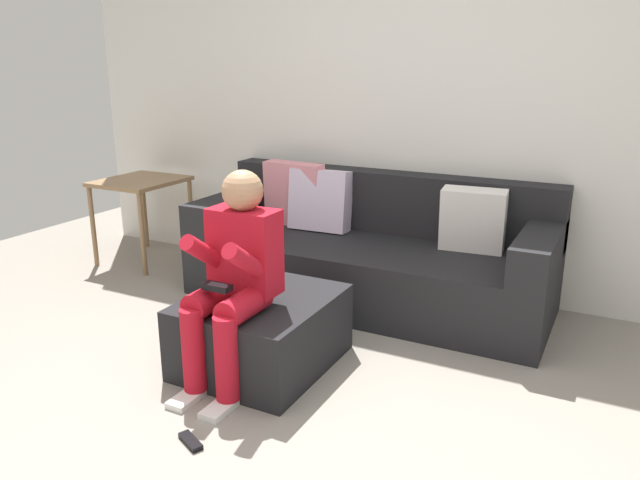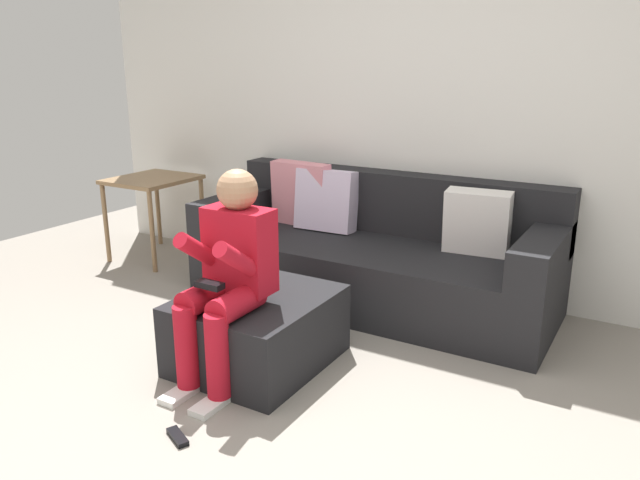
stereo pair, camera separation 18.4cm
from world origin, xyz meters
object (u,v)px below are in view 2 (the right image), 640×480
(ottoman, at_px, (258,330))
(person_seated, at_px, (227,272))
(couch_sectional, at_px, (373,254))
(remote_near_ottoman, at_px, (178,436))
(side_table, at_px, (153,189))

(ottoman, xyz_separation_m, person_seated, (-0.02, -0.20, 0.38))
(couch_sectional, distance_m, remote_near_ottoman, 1.88)
(couch_sectional, distance_m, person_seated, 1.35)
(couch_sectional, relative_size, remote_near_ottoman, 16.16)
(ottoman, height_order, person_seated, person_seated)
(couch_sectional, height_order, person_seated, person_seated)
(side_table, xyz_separation_m, remote_near_ottoman, (1.89, -1.79, -0.55))
(couch_sectional, bearing_deg, remote_near_ottoman, -90.59)
(side_table, bearing_deg, ottoman, -30.70)
(remote_near_ottoman, bearing_deg, side_table, 162.10)
(ottoman, bearing_deg, person_seated, -96.02)
(remote_near_ottoman, bearing_deg, ottoman, 124.17)
(ottoman, relative_size, side_table, 1.20)
(person_seated, xyz_separation_m, remote_near_ottoman, (0.13, -0.53, -0.56))
(ottoman, bearing_deg, couch_sectional, 83.36)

